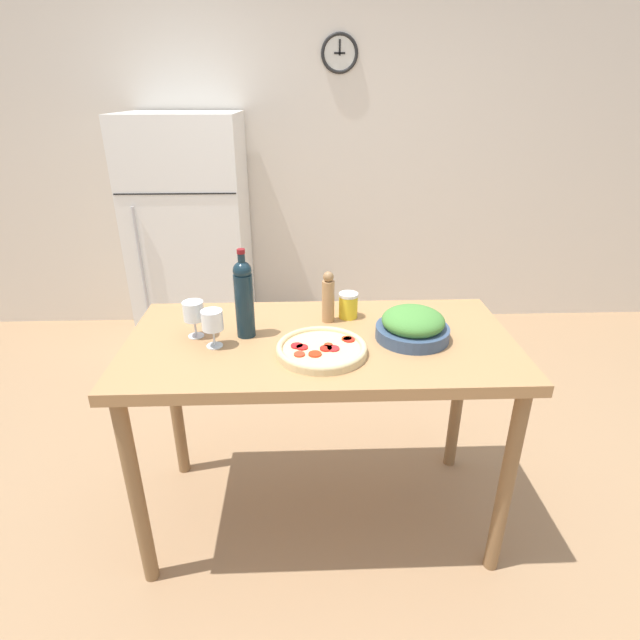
{
  "coord_description": "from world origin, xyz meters",
  "views": [
    {
      "loc": [
        -0.06,
        -1.69,
        1.75
      ],
      "look_at": [
        0.0,
        0.04,
        0.95
      ],
      "focal_mm": 28.0,
      "sensor_mm": 36.0,
      "label": 1
    }
  ],
  "objects_px": {
    "wine_bottle": "(244,297)",
    "wine_glass_far": "(194,313)",
    "wine_glass_near": "(212,322)",
    "salad_bowl": "(413,326)",
    "homemade_pizza": "(322,349)",
    "refrigerator": "(192,236)",
    "pepper_mill": "(328,298)",
    "salt_canister": "(348,305)"
  },
  "relations": [
    {
      "from": "wine_bottle",
      "to": "wine_glass_far",
      "type": "distance_m",
      "value": 0.2
    },
    {
      "from": "wine_glass_near",
      "to": "salad_bowl",
      "type": "height_order",
      "value": "wine_glass_near"
    },
    {
      "from": "wine_glass_near",
      "to": "wine_bottle",
      "type": "bearing_deg",
      "value": 38.55
    },
    {
      "from": "wine_glass_near",
      "to": "homemade_pizza",
      "type": "relative_size",
      "value": 0.44
    },
    {
      "from": "refrigerator",
      "to": "salad_bowl",
      "type": "xyz_separation_m",
      "value": [
        1.19,
        -1.8,
        0.13
      ]
    },
    {
      "from": "salad_bowl",
      "to": "wine_bottle",
      "type": "bearing_deg",
      "value": 175.54
    },
    {
      "from": "wine_bottle",
      "to": "salad_bowl",
      "type": "bearing_deg",
      "value": -4.46
    },
    {
      "from": "pepper_mill",
      "to": "wine_glass_far",
      "type": "bearing_deg",
      "value": -166.71
    },
    {
      "from": "refrigerator",
      "to": "wine_glass_far",
      "type": "height_order",
      "value": "refrigerator"
    },
    {
      "from": "wine_bottle",
      "to": "wine_glass_near",
      "type": "height_order",
      "value": "wine_bottle"
    },
    {
      "from": "refrigerator",
      "to": "pepper_mill",
      "type": "height_order",
      "value": "refrigerator"
    },
    {
      "from": "wine_glass_far",
      "to": "salt_canister",
      "type": "relative_size",
      "value": 1.35
    },
    {
      "from": "refrigerator",
      "to": "wine_glass_far",
      "type": "bearing_deg",
      "value": -78.21
    },
    {
      "from": "salt_canister",
      "to": "wine_glass_far",
      "type": "bearing_deg",
      "value": -165.33
    },
    {
      "from": "wine_glass_far",
      "to": "salad_bowl",
      "type": "bearing_deg",
      "value": -3.28
    },
    {
      "from": "pepper_mill",
      "to": "salt_canister",
      "type": "distance_m",
      "value": 0.1
    },
    {
      "from": "wine_bottle",
      "to": "homemade_pizza",
      "type": "relative_size",
      "value": 1.05
    },
    {
      "from": "homemade_pizza",
      "to": "salt_canister",
      "type": "height_order",
      "value": "salt_canister"
    },
    {
      "from": "refrigerator",
      "to": "salt_canister",
      "type": "relative_size",
      "value": 15.25
    },
    {
      "from": "refrigerator",
      "to": "pepper_mill",
      "type": "relative_size",
      "value": 7.59
    },
    {
      "from": "wine_glass_far",
      "to": "wine_bottle",
      "type": "bearing_deg",
      "value": 0.62
    },
    {
      "from": "wine_glass_near",
      "to": "pepper_mill",
      "type": "bearing_deg",
      "value": 25.59
    },
    {
      "from": "homemade_pizza",
      "to": "wine_bottle",
      "type": "bearing_deg",
      "value": 151.37
    },
    {
      "from": "wine_bottle",
      "to": "salt_canister",
      "type": "relative_size",
      "value": 3.24
    },
    {
      "from": "salt_canister",
      "to": "wine_bottle",
      "type": "bearing_deg",
      "value": -159.16
    },
    {
      "from": "wine_glass_far",
      "to": "salad_bowl",
      "type": "relative_size",
      "value": 0.51
    },
    {
      "from": "wine_glass_far",
      "to": "homemade_pizza",
      "type": "relative_size",
      "value": 0.44
    },
    {
      "from": "wine_glass_far",
      "to": "salad_bowl",
      "type": "height_order",
      "value": "wine_glass_far"
    },
    {
      "from": "wine_bottle",
      "to": "wine_glass_near",
      "type": "bearing_deg",
      "value": -141.45
    },
    {
      "from": "wine_glass_near",
      "to": "homemade_pizza",
      "type": "height_order",
      "value": "wine_glass_near"
    },
    {
      "from": "refrigerator",
      "to": "homemade_pizza",
      "type": "height_order",
      "value": "refrigerator"
    },
    {
      "from": "salad_bowl",
      "to": "wine_glass_near",
      "type": "bearing_deg",
      "value": -177.11
    },
    {
      "from": "wine_bottle",
      "to": "homemade_pizza",
      "type": "xyz_separation_m",
      "value": [
        0.29,
        -0.16,
        -0.14
      ]
    },
    {
      "from": "wine_glass_far",
      "to": "salt_canister",
      "type": "bearing_deg",
      "value": 14.67
    },
    {
      "from": "wine_bottle",
      "to": "wine_glass_near",
      "type": "relative_size",
      "value": 2.4
    },
    {
      "from": "wine_glass_near",
      "to": "salt_canister",
      "type": "xyz_separation_m",
      "value": [
        0.52,
        0.24,
        -0.05
      ]
    },
    {
      "from": "pepper_mill",
      "to": "wine_glass_near",
      "type": "bearing_deg",
      "value": -154.41
    },
    {
      "from": "refrigerator",
      "to": "salad_bowl",
      "type": "height_order",
      "value": "refrigerator"
    },
    {
      "from": "refrigerator",
      "to": "salad_bowl",
      "type": "bearing_deg",
      "value": -56.56
    },
    {
      "from": "pepper_mill",
      "to": "homemade_pizza",
      "type": "xyz_separation_m",
      "value": [
        -0.04,
        -0.28,
        -0.09
      ]
    },
    {
      "from": "refrigerator",
      "to": "wine_glass_near",
      "type": "height_order",
      "value": "refrigerator"
    },
    {
      "from": "wine_bottle",
      "to": "pepper_mill",
      "type": "distance_m",
      "value": 0.35
    }
  ]
}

